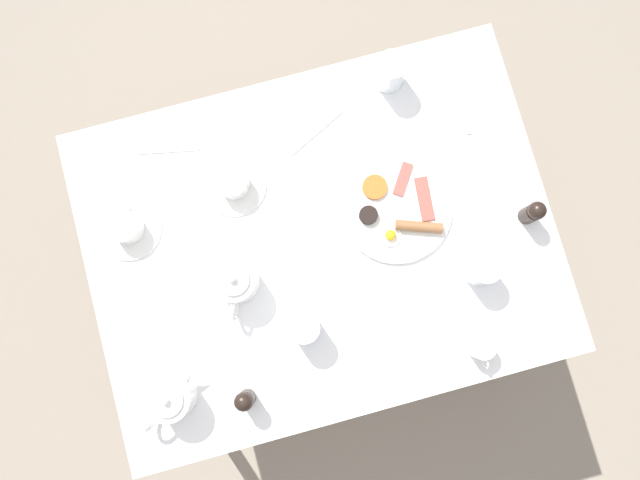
% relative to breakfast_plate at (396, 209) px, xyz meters
% --- Properties ---
extents(ground_plane, '(8.00, 8.00, 0.00)m').
position_rel_breakfast_plate_xyz_m(ground_plane, '(0.03, -0.20, -0.74)').
color(ground_plane, gray).
extents(table, '(0.86, 1.15, 0.74)m').
position_rel_breakfast_plate_xyz_m(table, '(0.03, -0.20, -0.08)').
color(table, white).
rests_on(table, ground_plane).
extents(breakfast_plate, '(0.28, 0.28, 0.04)m').
position_rel_breakfast_plate_xyz_m(breakfast_plate, '(0.00, 0.00, 0.00)').
color(breakfast_plate, white).
rests_on(breakfast_plate, table).
extents(teapot_near, '(0.19, 0.10, 0.12)m').
position_rel_breakfast_plate_xyz_m(teapot_near, '(0.07, -0.42, 0.04)').
color(teapot_near, white).
rests_on(teapot_near, table).
extents(teapot_far, '(0.13, 0.16, 0.12)m').
position_rel_breakfast_plate_xyz_m(teapot_far, '(0.30, -0.63, 0.04)').
color(teapot_far, white).
rests_on(teapot_far, table).
extents(teacup_with_saucer_left, '(0.16, 0.16, 0.06)m').
position_rel_breakfast_plate_xyz_m(teacup_with_saucer_left, '(-0.16, -0.37, 0.02)').
color(teacup_with_saucer_left, white).
rests_on(teacup_with_saucer_left, table).
extents(teacup_with_saucer_right, '(0.16, 0.16, 0.06)m').
position_rel_breakfast_plate_xyz_m(teacup_with_saucer_right, '(-0.13, -0.65, 0.02)').
color(teacup_with_saucer_right, white).
rests_on(teacup_with_saucer_right, table).
extents(water_glass_tall, '(0.07, 0.07, 0.10)m').
position_rel_breakfast_plate_xyz_m(water_glass_tall, '(0.20, 0.15, 0.04)').
color(water_glass_tall, white).
rests_on(water_glass_tall, table).
extents(water_glass_short, '(0.07, 0.07, 0.10)m').
position_rel_breakfast_plate_xyz_m(water_glass_short, '(-0.33, 0.07, 0.04)').
color(water_glass_short, white).
rests_on(water_glass_short, table).
extents(wine_glass_spare, '(0.07, 0.07, 0.10)m').
position_rel_breakfast_plate_xyz_m(wine_glass_spare, '(0.22, -0.29, 0.04)').
color(wine_glass_spare, white).
rests_on(wine_glass_spare, table).
extents(creamer_jug, '(0.09, 0.06, 0.06)m').
position_rel_breakfast_plate_xyz_m(creamer_jug, '(0.37, 0.10, 0.02)').
color(creamer_jug, white).
rests_on(creamer_jug, table).
extents(pepper_grinder, '(0.04, 0.04, 0.10)m').
position_rel_breakfast_plate_xyz_m(pepper_grinder, '(0.10, 0.31, 0.04)').
color(pepper_grinder, black).
rests_on(pepper_grinder, table).
extents(salt_grinder, '(0.04, 0.04, 0.10)m').
position_rel_breakfast_plate_xyz_m(salt_grinder, '(0.35, -0.47, 0.04)').
color(salt_grinder, black).
rests_on(salt_grinder, table).
extents(fork_by_plate, '(0.09, 0.17, 0.00)m').
position_rel_breakfast_plate_xyz_m(fork_by_plate, '(-0.24, -0.14, -0.01)').
color(fork_by_plate, silver).
rests_on(fork_by_plate, table).
extents(knife_by_plate, '(0.16, 0.16, 0.00)m').
position_rel_breakfast_plate_xyz_m(knife_by_plate, '(0.31, -0.11, -0.01)').
color(knife_by_plate, silver).
rests_on(knife_by_plate, table).
extents(spoon_for_tea, '(0.16, 0.05, 0.00)m').
position_rel_breakfast_plate_xyz_m(spoon_for_tea, '(-0.22, 0.25, -0.01)').
color(spoon_for_tea, silver).
rests_on(spoon_for_tea, table).
extents(fork_spare, '(0.05, 0.16, 0.00)m').
position_rel_breakfast_plate_xyz_m(fork_spare, '(-0.29, -0.51, -0.01)').
color(fork_spare, silver).
rests_on(fork_spare, table).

